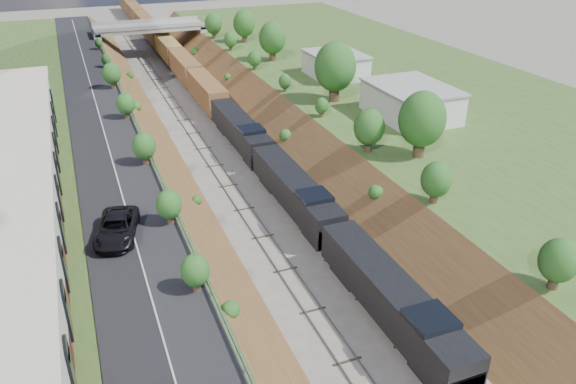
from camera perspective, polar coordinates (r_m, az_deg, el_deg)
name	(u,v)px	position (r m, az deg, el deg)	size (l,w,h in m)	color
platform_right	(432,108)	(90.44, 14.44, 8.22)	(44.00, 180.00, 5.00)	#3A5121
embankment_left	(146,166)	(75.81, -14.22, 2.56)	(7.07, 180.00, 7.07)	brown
embankment_right	(301,143)	(80.95, 1.32, 4.99)	(7.07, 180.00, 7.07)	brown
rail_left_track	(209,156)	(77.04, -8.07, 3.62)	(1.58, 180.00, 0.18)	gray
rail_right_track	(245,151)	(78.26, -4.37, 4.19)	(1.58, 180.00, 0.18)	gray
road	(105,135)	(73.63, -18.12, 5.56)	(8.00, 180.00, 0.10)	black
guardrail	(138,127)	(73.55, -14.99, 6.39)	(0.10, 171.00, 0.70)	#99999E
overpass	(150,33)	(134.80, -13.86, 15.37)	(24.50, 8.30, 7.40)	gray
white_building_near	(411,102)	(77.62, 12.37, 8.89)	(9.00, 12.00, 4.00)	silver
white_building_far	(335,66)	(95.74, 4.84, 12.67)	(8.00, 10.00, 3.60)	silver
tree_right_large	(422,120)	(63.99, 13.47, 7.16)	(5.25, 5.25, 7.61)	#473323
tree_left_crest	(217,304)	(37.81, -7.22, -11.18)	(2.45, 2.45, 3.55)	#473323
freight_train	(177,59)	(119.37, -11.17, 13.12)	(3.23, 180.95, 4.77)	black
suv	(117,228)	(49.71, -17.00, -3.49)	(3.16, 6.85, 1.90)	black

